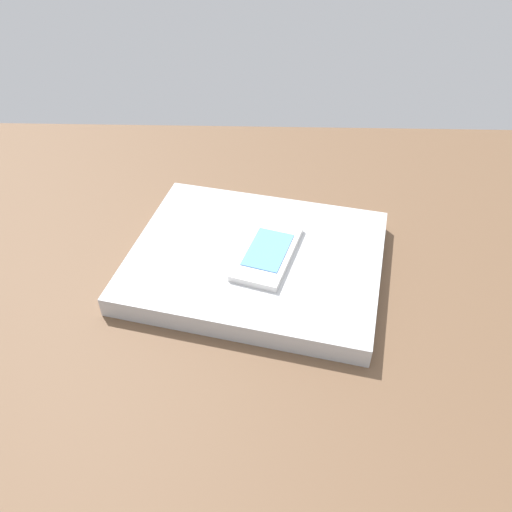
{
  "coord_description": "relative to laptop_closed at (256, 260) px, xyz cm",
  "views": [
    {
      "loc": [
        -7.61,
        -46.49,
        47.97
      ],
      "look_at": [
        -9.0,
        2.62,
        5.0
      ],
      "focal_mm": 37.31,
      "sensor_mm": 36.0,
      "label": 1
    }
  ],
  "objects": [
    {
      "name": "desk_surface",
      "position": [
        9.0,
        -2.62,
        -2.79
      ],
      "size": [
        120.0,
        80.0,
        3.0
      ],
      "primitive_type": "cube",
      "color": "brown",
      "rests_on": "ground"
    },
    {
      "name": "laptop_closed",
      "position": [
        0.0,
        0.0,
        0.0
      ],
      "size": [
        34.66,
        30.06,
        2.58
      ],
      "primitive_type": "cube",
      "rotation": [
        0.0,
        0.0,
        -0.22
      ],
      "color": "#B7BABC",
      "rests_on": "desk_surface"
    },
    {
      "name": "cell_phone_on_laptop",
      "position": [
        1.45,
        -0.44,
        1.74
      ],
      "size": [
        9.02,
        12.98,
        0.96
      ],
      "color": "silver",
      "rests_on": "laptop_closed"
    }
  ]
}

